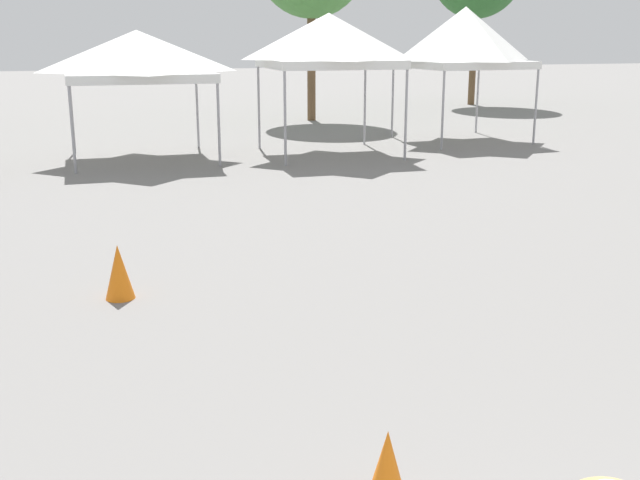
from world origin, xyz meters
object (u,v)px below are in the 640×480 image
canopy_tent_left_of_center (138,56)px  traffic_cone_lot_center (119,272)px  canopy_tent_center (329,41)px  traffic_cone_near_barrier (387,478)px  canopy_tent_right_of_center (465,38)px

canopy_tent_left_of_center → traffic_cone_lot_center: (-1.21, -10.00, -2.06)m
canopy_tent_center → traffic_cone_near_barrier: canopy_tent_center is taller
canopy_tent_center → canopy_tent_right_of_center: 4.45m
traffic_cone_lot_center → traffic_cone_near_barrier: traffic_cone_lot_center is taller
canopy_tent_left_of_center → traffic_cone_near_barrier: canopy_tent_left_of_center is taller
canopy_tent_right_of_center → traffic_cone_near_barrier: bearing=-119.5°
canopy_tent_left_of_center → traffic_cone_lot_center: size_ratio=5.34×
canopy_tent_center → canopy_tent_left_of_center: bearing=172.4°
traffic_cone_lot_center → canopy_tent_left_of_center: bearing=83.1°
canopy_tent_left_of_center → canopy_tent_center: 4.43m
canopy_tent_right_of_center → traffic_cone_near_barrier: 17.73m
canopy_tent_right_of_center → traffic_cone_lot_center: bearing=-132.7°
canopy_tent_right_of_center → traffic_cone_near_barrier: canopy_tent_right_of_center is taller
canopy_tent_left_of_center → traffic_cone_lot_center: bearing=-96.9°
traffic_cone_lot_center → canopy_tent_right_of_center: bearing=47.3°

